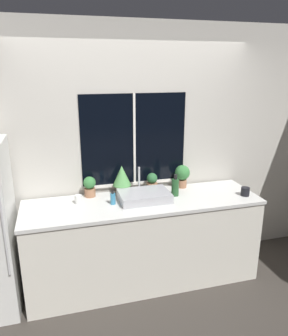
% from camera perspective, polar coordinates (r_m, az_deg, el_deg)
% --- Properties ---
extents(ground_plane, '(14.00, 14.00, 0.00)m').
position_cam_1_polar(ground_plane, '(3.56, 1.47, -21.73)').
color(ground_plane, '#38332D').
extents(wall_back, '(8.00, 0.09, 2.70)m').
position_cam_1_polar(wall_back, '(3.60, -1.82, 2.89)').
color(wall_back, '#BCB7AD').
rests_on(wall_back, ground_plane).
extents(wall_right, '(0.06, 7.00, 2.70)m').
position_cam_1_polar(wall_right, '(5.25, 20.91, 6.27)').
color(wall_right, '#BCB7AD').
rests_on(wall_right, ground_plane).
extents(counter, '(2.42, 0.70, 0.93)m').
position_cam_1_polar(counter, '(3.57, -0.09, -12.60)').
color(counter, silver).
rests_on(counter, ground_plane).
extents(sink, '(0.51, 0.41, 0.29)m').
position_cam_1_polar(sink, '(3.36, 0.02, -4.88)').
color(sink, '#ADADB2').
rests_on(sink, counter).
extents(potted_plant_far_left, '(0.13, 0.13, 0.22)m').
position_cam_1_polar(potted_plant_far_left, '(3.48, -9.44, -3.14)').
color(potted_plant_far_left, '#9E6B4C').
rests_on(potted_plant_far_left, counter).
extents(potted_plant_center_left, '(0.20, 0.20, 0.31)m').
position_cam_1_polar(potted_plant_center_left, '(3.51, -3.88, -1.68)').
color(potted_plant_center_left, '#9E6B4C').
rests_on(potted_plant_center_left, counter).
extents(potted_plant_center_right, '(0.12, 0.12, 0.20)m').
position_cam_1_polar(potted_plant_center_right, '(3.61, 1.42, -2.44)').
color(potted_plant_center_right, '#9E6B4C').
rests_on(potted_plant_center_right, counter).
extents(potted_plant_far_right, '(0.17, 0.17, 0.26)m').
position_cam_1_polar(potted_plant_far_right, '(3.71, 6.69, -1.11)').
color(potted_plant_far_right, '#9E6B4C').
rests_on(potted_plant_far_right, counter).
extents(soap_bottle, '(0.05, 0.05, 0.14)m').
position_cam_1_polar(soap_bottle, '(3.28, -5.43, -5.30)').
color(soap_bottle, teal).
rests_on(soap_bottle, counter).
extents(bottle_tall, '(0.08, 0.08, 0.23)m').
position_cam_1_polar(bottle_tall, '(3.48, 5.45, -3.28)').
color(bottle_tall, '#235128').
rests_on(bottle_tall, counter).
extents(mug_black, '(0.09, 0.09, 0.09)m').
position_cam_1_polar(mug_black, '(3.64, 17.21, -3.94)').
color(mug_black, black).
rests_on(mug_black, counter).
extents(mug_white, '(0.07, 0.07, 0.09)m').
position_cam_1_polar(mug_white, '(3.35, -11.37, -5.37)').
color(mug_white, white).
rests_on(mug_white, counter).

